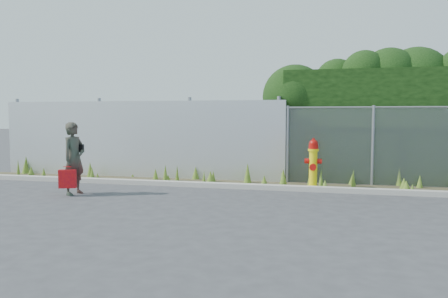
% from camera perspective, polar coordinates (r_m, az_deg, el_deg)
% --- Properties ---
extents(ground, '(80.00, 80.00, 0.00)m').
position_cam_1_polar(ground, '(9.03, -0.21, -7.05)').
color(ground, '#3D3D3F').
rests_on(ground, ground).
extents(curb, '(16.00, 0.22, 0.12)m').
position_cam_1_polar(curb, '(10.75, 2.06, -4.87)').
color(curb, '#B0AA9F').
rests_on(curb, ground).
extents(weed_strip, '(16.00, 1.31, 0.54)m').
position_cam_1_polar(weed_strip, '(11.38, 4.09, -3.95)').
color(weed_strip, '#453D27').
rests_on(weed_strip, ground).
extents(corrugated_fence, '(8.50, 0.21, 2.30)m').
position_cam_1_polar(corrugated_fence, '(12.79, -11.24, 1.24)').
color(corrugated_fence, silver).
rests_on(corrugated_fence, ground).
extents(chainlink_fence, '(6.50, 0.07, 2.05)m').
position_cam_1_polar(chainlink_fence, '(11.83, 23.92, 0.34)').
color(chainlink_fence, gray).
rests_on(chainlink_fence, ground).
extents(hedge, '(7.97, 2.09, 3.64)m').
position_cam_1_polar(hedge, '(12.83, 23.31, 5.04)').
color(hedge, black).
rests_on(hedge, ground).
extents(fire_hydrant, '(0.42, 0.37, 1.24)m').
position_cam_1_polar(fire_hydrant, '(10.89, 11.57, -1.96)').
color(fire_hydrant, '#FCEA0D').
rests_on(fire_hydrant, ground).
extents(woman, '(0.51, 0.67, 1.64)m').
position_cam_1_polar(woman, '(10.45, -19.00, -1.17)').
color(woman, '#0E5C42').
rests_on(woman, ground).
extents(red_tote_bag, '(0.37, 0.14, 0.48)m').
position_cam_1_polar(red_tote_bag, '(10.31, -19.76, -3.69)').
color(red_tote_bag, '#9F091A').
extents(black_shoulder_bag, '(0.24, 0.10, 0.18)m').
position_cam_1_polar(black_shoulder_bag, '(10.56, -18.49, 0.09)').
color(black_shoulder_bag, black).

